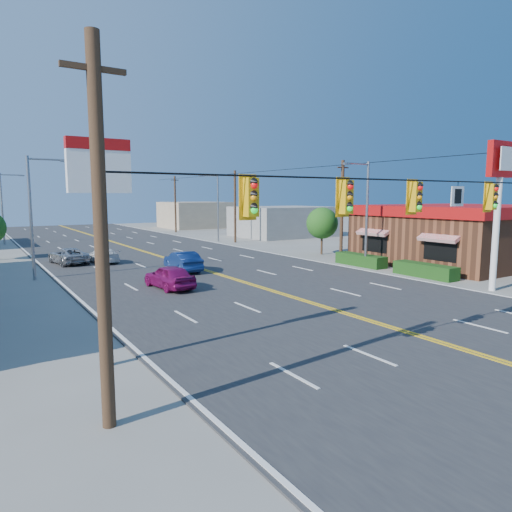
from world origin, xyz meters
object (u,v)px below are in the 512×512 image
car_magenta (169,277)px  pizza_hut_sign (101,205)px  kfc (461,233)px  car_silver (68,257)px  signal_span (434,212)px  car_white (103,256)px  car_blue (183,262)px  kfc_pylon (499,186)px

car_magenta → pizza_hut_sign: bearing=53.7°
kfc → car_silver: kfc is taller
signal_span → car_white: size_ratio=6.06×
car_blue → pizza_hut_sign: bearing=62.5°
pizza_hut_sign → kfc_pylon: bearing=0.0°
signal_span → car_silver: bearing=105.3°
car_blue → kfc_pylon: bearing=132.1°
car_magenta → car_silver: size_ratio=0.90×
car_silver → car_blue: bearing=118.8°
kfc_pylon → car_magenta: (-15.69, 10.42, -5.34)m
kfc_pylon → pizza_hut_sign: size_ratio=1.24×
kfc → pizza_hut_sign: (-30.90, -8.00, 2.80)m
kfc → pizza_hut_sign: size_ratio=2.38×
pizza_hut_sign → car_silver: size_ratio=1.49×
car_blue → car_silver: car_blue is taller
pizza_hut_sign → car_white: 24.29m
car_blue → car_white: 8.36m
kfc_pylon → car_white: kfc_pylon is taller
car_blue → car_silver: size_ratio=0.95×
kfc_pylon → car_silver: kfc_pylon is taller
car_blue → kfc: bearing=163.7°
signal_span → kfc_pylon: bearing=19.8°
signal_span → car_magenta: bearing=107.6°
pizza_hut_sign → car_blue: size_ratio=1.56×
car_silver → pizza_hut_sign: bearing=74.3°
car_white → signal_span: bearing=93.3°
car_magenta → kfc_pylon: bearing=141.3°
signal_span → kfc: size_ratio=1.49×
car_white → car_blue: bearing=109.5°
signal_span → car_magenta: size_ratio=5.89×
kfc_pylon → signal_span: bearing=-160.2°
kfc_pylon → pizza_hut_sign: 22.02m
kfc_pylon → car_magenta: size_ratio=2.06×
car_magenta → car_silver: 13.99m
car_white → car_silver: (-2.47, 0.89, 0.06)m
signal_span → car_blue: size_ratio=5.55×
pizza_hut_sign → car_magenta: (6.31, 10.42, -4.48)m
car_magenta → car_white: car_magenta is taller
car_magenta → signal_span: bearing=102.4°
kfc_pylon → car_white: bearing=125.2°
pizza_hut_sign → car_white: (5.66, 23.17, -4.60)m
signal_span → car_white: (-5.22, 27.17, -4.30)m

